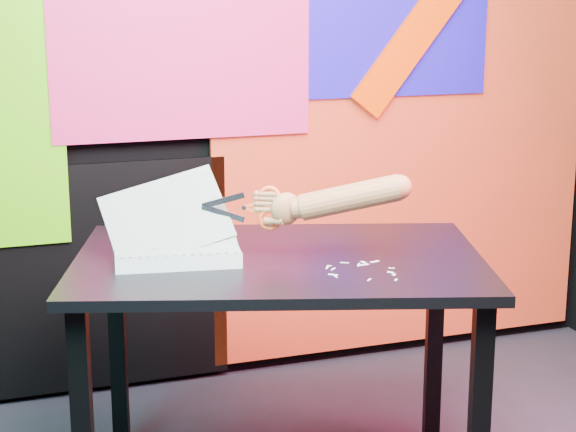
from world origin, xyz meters
name	(u,v)px	position (x,y,z in m)	size (l,w,h in m)	color
room	(438,49)	(0.00, 0.00, 1.35)	(3.01, 3.01, 2.71)	#21232D
backdrop	(265,133)	(0.06, 1.46, 0.96)	(2.88, 0.05, 2.08)	red
work_table	(279,289)	(-0.20, 0.51, 0.65)	(1.31, 1.06, 0.75)	black
printout_stack	(176,250)	(-0.48, 0.58, 0.78)	(0.38, 0.30, 0.26)	white
scissors	(264,208)	(-0.25, 0.52, 0.89)	(0.20, 0.11, 0.13)	silver
hand_forearm	(339,199)	(-0.06, 0.42, 0.92)	(0.38, 0.22, 0.15)	#B1603A
paper_clippings	(361,268)	(-0.03, 0.33, 0.75)	(0.19, 0.21, 0.00)	silver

